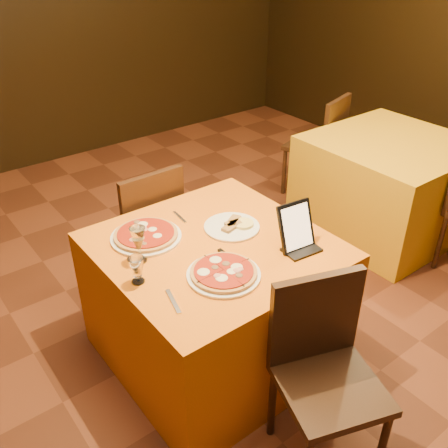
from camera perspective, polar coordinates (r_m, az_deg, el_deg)
floor at (r=3.01m, az=6.19°, el=-14.68°), size 6.00×7.00×0.01m
wall_back at (r=5.24m, az=-21.78°, el=20.96°), size 6.00×0.01×2.80m
main_table at (r=2.76m, az=-1.09°, el=-8.81°), size 1.10×1.10×0.75m
side_table at (r=4.14m, az=18.12°, el=4.19°), size 1.10×1.10×0.75m
chair_main_near at (r=2.28m, az=12.09°, el=-17.78°), size 0.59×0.59×0.91m
chair_main_far at (r=3.27m, az=-9.48°, el=-0.45°), size 0.40×0.40×0.91m
chair_side_far at (r=4.55m, az=10.19°, el=8.85°), size 0.50×0.50×0.91m
pizza_near at (r=2.31m, az=-0.04°, el=-5.67°), size 0.34×0.34×0.03m
pizza_far at (r=2.60m, az=-8.91°, el=-1.33°), size 0.37×0.37×0.03m
cutlet_dish at (r=2.66m, az=0.89°, el=-0.23°), size 0.30×0.30×0.03m
wine_glass at (r=2.39m, az=-9.72°, el=-2.32°), size 0.09×0.09×0.19m
water_glass at (r=2.28m, az=-9.91°, el=-5.23°), size 0.08×0.08×0.13m
tablet at (r=2.48m, az=8.23°, el=-0.25°), size 0.20×0.12×0.23m
knife at (r=2.40m, az=1.24°, el=-4.42°), size 0.02×0.20×0.01m
fork_near at (r=2.18m, az=-5.83°, el=-8.77°), size 0.06×0.17×0.01m
fork_far at (r=2.77m, az=-5.09°, el=0.80°), size 0.03×0.14×0.01m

